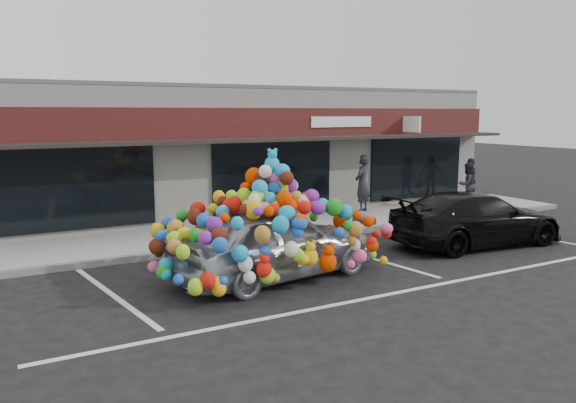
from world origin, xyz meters
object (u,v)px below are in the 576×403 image
toy_car (274,234)px  black_sedan (476,219)px  pedestrian_c (470,180)px  pedestrian_b (467,184)px  pedestrian_a (362,183)px

toy_car → black_sedan: size_ratio=1.05×
toy_car → pedestrian_c: toy_car is taller
black_sedan → pedestrian_b: bearing=-39.1°
pedestrian_b → pedestrian_a: bearing=-12.2°
black_sedan → pedestrian_c: size_ratio=2.95×
toy_car → pedestrian_a: (5.87, 4.89, 0.16)m
pedestrian_a → pedestrian_b: pedestrian_a is taller
toy_car → pedestrian_c: 11.58m
pedestrian_a → black_sedan: bearing=60.4°
pedestrian_c → black_sedan: bearing=-15.1°
toy_car → pedestrian_b: (9.86, 4.07, -0.03)m
pedestrian_a → pedestrian_c: bearing=145.6°
pedestrian_b → pedestrian_c: 0.94m
black_sedan → pedestrian_c: bearing=-40.3°
pedestrian_c → pedestrian_b: bearing=-22.5°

